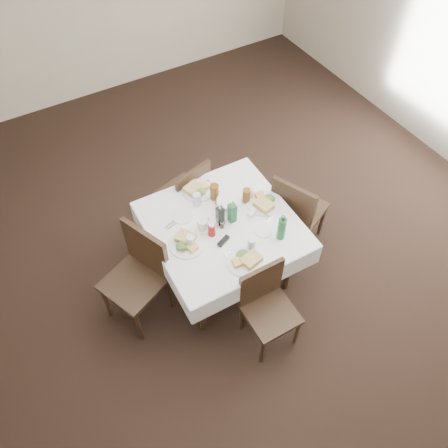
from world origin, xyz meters
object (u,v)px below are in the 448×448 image
bread_basket (228,203)px  oil_cruet_green (232,212)px  water_w (191,242)px  coffee_mug (203,225)px  dining_table (223,230)px  chair_south (266,302)px  chair_north (188,193)px  oil_cruet_dark (220,215)px  water_e (249,194)px  green_bottle (282,228)px  chair_east (296,209)px  water_s (252,244)px  water_n (197,199)px  chair_west (140,270)px  ketchup_bottle (212,230)px

bread_basket → oil_cruet_green: bearing=-109.6°
water_w → coffee_mug: (0.17, 0.11, -0.01)m
dining_table → chair_south: (0.01, -0.70, -0.19)m
dining_table → chair_north: size_ratio=1.42×
dining_table → oil_cruet_dark: oil_cruet_dark is taller
water_e → green_bottle: green_bottle is taller
chair_south → chair_east: chair_east is taller
water_s → coffee_mug: water_s is taller
dining_table → green_bottle: size_ratio=4.65×
chair_south → oil_cruet_green: 0.79m
chair_east → oil_cruet_green: (-0.69, 0.03, 0.34)m
chair_north → water_e: (0.35, -0.56, 0.32)m
water_n → oil_cruet_green: oil_cruet_green is taller
green_bottle → chair_north: bearing=107.9°
water_e → chair_east: bearing=-22.3°
dining_table → chair_east: chair_east is taller
dining_table → chair_east: (0.78, -0.04, -0.14)m
oil_cruet_green → green_bottle: (0.26, -0.36, 0.01)m
water_s → chair_west: bearing=154.5°
green_bottle → water_n: bearing=122.5°
water_w → ketchup_bottle: bearing=4.6°
dining_table → water_e: 0.40m
water_e → oil_cruet_green: oil_cruet_green is taller
chair_north → water_n: size_ratio=6.98×
chair_east → oil_cruet_green: oil_cruet_green is taller
coffee_mug → bread_basket: bearing=19.3°
dining_table → oil_cruet_green: size_ratio=4.96×
water_s → water_e: water_s is taller
chair_south → chair_west: chair_west is taller
water_w → green_bottle: green_bottle is taller
chair_north → chair_south: (0.00, -1.38, -0.02)m
green_bottle → water_s: bearing=175.4°
dining_table → chair_east: bearing=-3.2°
chair_east → water_w: bearing=-178.5°
chair_north → green_bottle: green_bottle is taller
chair_south → water_s: water_s is taller
chair_north → oil_cruet_green: (0.09, -0.70, 0.37)m
chair_south → chair_west: (-0.78, 0.75, 0.07)m
dining_table → chair_south: bearing=-89.5°
water_n → water_s: size_ratio=1.01×
chair_south → water_n: (-0.09, 1.00, 0.34)m
water_e → oil_cruet_green: size_ratio=0.49×
water_n → chair_south: bearing=-84.9°
chair_south → coffee_mug: (-0.18, 0.74, 0.32)m
chair_north → chair_south: size_ratio=1.04×
dining_table → chair_south: chair_south is taller
chair_south → oil_cruet_green: (0.08, 0.69, 0.39)m
chair_west → dining_table: bearing=-4.2°
dining_table → water_w: 0.38m
water_n → oil_cruet_dark: bearing=-76.7°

